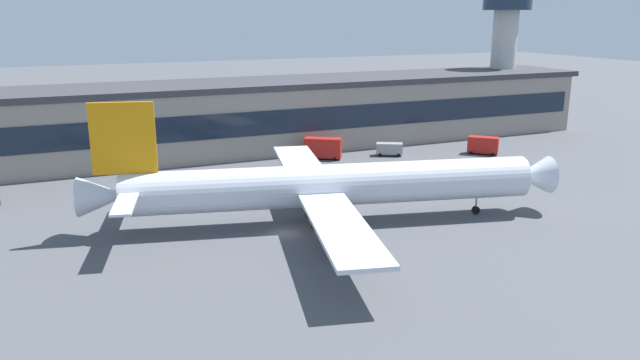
# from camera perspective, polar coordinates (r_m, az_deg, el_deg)

# --- Properties ---
(ground_plane) EXTENTS (600.00, 600.00, 0.00)m
(ground_plane) POSITION_cam_1_polar(r_m,az_deg,el_deg) (81.28, -3.27, -4.90)
(ground_plane) COLOR #4C4F54
(terminal_building) EXTENTS (182.02, 20.11, 14.28)m
(terminal_building) POSITION_cam_1_polar(r_m,az_deg,el_deg) (127.26, -11.47, 5.47)
(terminal_building) COLOR gray
(terminal_building) RESTS_ON ground_plane
(airliner) EXTENTS (63.99, 55.22, 17.17)m
(airliner) POSITION_cam_1_polar(r_m,az_deg,el_deg) (83.66, 0.48, -0.52)
(airliner) COLOR silver
(airliner) RESTS_ON ground_plane
(control_tower) EXTENTS (11.78, 11.78, 34.47)m
(control_tower) POSITION_cam_1_polar(r_m,az_deg,el_deg) (165.45, 16.59, 12.25)
(control_tower) COLOR #B7B7B2
(control_tower) RESTS_ON ground_plane
(catering_truck) EXTENTS (7.44, 6.13, 4.15)m
(catering_truck) POSITION_cam_1_polar(r_m,az_deg,el_deg) (121.78, 0.21, 3.01)
(catering_truck) COLOR red
(catering_truck) RESTS_ON ground_plane
(stair_truck) EXTENTS (5.97, 5.91, 3.55)m
(stair_truck) POSITION_cam_1_polar(r_m,az_deg,el_deg) (130.22, 14.80, 3.16)
(stair_truck) COLOR red
(stair_truck) RESTS_ON ground_plane
(crew_van) EXTENTS (5.62, 4.41, 2.55)m
(crew_van) POSITION_cam_1_polar(r_m,az_deg,el_deg) (125.48, 6.33, 2.89)
(crew_van) COLOR gray
(crew_van) RESTS_ON ground_plane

